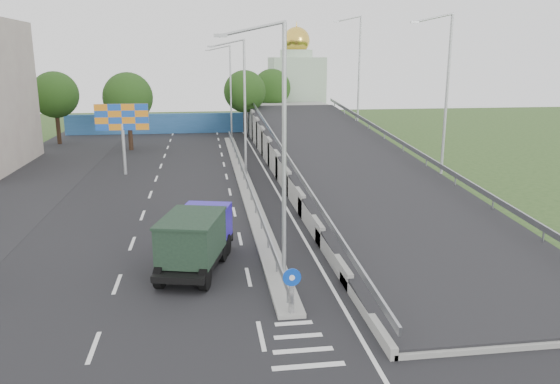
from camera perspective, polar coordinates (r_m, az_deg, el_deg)
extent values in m
plane|color=#2D4C1E|center=(17.79, 2.37, -16.14)|extent=(160.00, 160.00, 0.00)
cube|color=black|center=(36.26, -8.02, -0.51)|extent=(26.00, 90.00, 0.04)
cube|color=gray|center=(40.23, -3.78, 1.17)|extent=(1.00, 44.00, 0.20)
cube|color=gray|center=(42.49, 13.00, 4.61)|extent=(0.10, 50.00, 0.32)
cube|color=gray|center=(40.10, 0.18, 4.43)|extent=(0.10, 50.00, 0.32)
cube|color=gray|center=(40.09, -3.79, 2.08)|extent=(0.08, 44.00, 0.32)
cylinder|color=gray|center=(40.14, -3.79, 1.73)|extent=(0.09, 0.09, 0.60)
cylinder|color=black|center=(19.35, 1.20, -10.87)|extent=(0.20, 0.20, 1.20)
cylinder|color=#0C3FBF|center=(18.98, 1.25, -8.91)|extent=(0.64, 0.05, 0.64)
cylinder|color=white|center=(18.95, 1.27, -8.94)|extent=(0.20, 0.03, 0.20)
cylinder|color=#B2B5B7|center=(21.70, 0.44, 4.05)|extent=(0.18, 0.18, 10.00)
cylinder|color=#B2B5B7|center=(21.27, -2.88, 16.68)|extent=(2.57, 0.12, 0.66)
cube|color=#B2B5B7|center=(21.18, -6.23, 15.95)|extent=(0.50, 0.18, 0.12)
cylinder|color=#B2B5B7|center=(41.44, -3.68, 8.68)|extent=(0.18, 0.18, 10.00)
cylinder|color=#B2B5B7|center=(41.21, -5.51, 15.23)|extent=(2.57, 0.12, 0.66)
cube|color=#B2B5B7|center=(41.17, -7.23, 14.84)|extent=(0.50, 0.18, 0.12)
cylinder|color=#B2B5B7|center=(61.35, -5.16, 10.31)|extent=(0.18, 0.18, 10.00)
cylinder|color=#B2B5B7|center=(61.20, -6.42, 14.72)|extent=(2.57, 0.12, 0.66)
cube|color=#B2B5B7|center=(61.16, -7.57, 14.46)|extent=(0.50, 0.18, 0.12)
cube|color=#26558C|center=(67.60, -9.03, 7.11)|extent=(30.00, 0.50, 2.40)
cube|color=#B2CCAD|center=(76.37, 1.69, 10.51)|extent=(7.00, 7.00, 9.00)
cylinder|color=#B2CCAD|center=(76.25, 1.72, 14.26)|extent=(4.40, 4.40, 1.00)
sphere|color=gold|center=(76.28, 1.73, 15.54)|extent=(3.60, 3.60, 3.60)
cone|color=gold|center=(76.37, 1.74, 17.04)|extent=(0.30, 0.30, 1.20)
cylinder|color=#B2B5B7|center=(44.13, -15.99, 4.30)|extent=(0.24, 0.24, 4.00)
cube|color=orange|center=(43.81, -16.20, 7.53)|extent=(4.00, 0.20, 2.00)
cylinder|color=black|center=(56.04, -15.40, 6.26)|extent=(0.44, 0.44, 4.00)
sphere|color=#19360E|center=(55.74, -15.61, 9.52)|extent=(4.80, 4.80, 4.80)
cylinder|color=black|center=(63.71, -3.65, 7.58)|extent=(0.44, 0.44, 4.00)
sphere|color=#19360E|center=(63.45, -3.70, 10.45)|extent=(4.80, 4.80, 4.80)
cylinder|color=black|center=(62.41, -22.18, 6.46)|extent=(0.44, 0.44, 4.00)
sphere|color=#19360E|center=(62.14, -22.45, 9.39)|extent=(4.80, 4.80, 4.80)
cylinder|color=black|center=(71.04, -0.85, 8.25)|extent=(0.44, 0.44, 4.00)
sphere|color=#19360E|center=(70.81, -0.86, 10.82)|extent=(4.80, 4.80, 4.80)
cylinder|color=black|center=(25.86, -9.62, -5.30)|extent=(0.55, 1.04, 0.99)
cylinder|color=black|center=(25.44, -5.68, -5.50)|extent=(0.55, 1.04, 0.99)
cylinder|color=black|center=(25.13, -10.12, -5.90)|extent=(0.55, 1.04, 0.99)
cylinder|color=black|center=(24.69, -6.07, -6.12)|extent=(0.55, 1.04, 0.99)
cylinder|color=black|center=(22.32, -12.41, -8.59)|extent=(0.55, 1.04, 0.99)
cylinder|color=black|center=(21.82, -7.86, -8.91)|extent=(0.55, 1.04, 0.99)
cube|color=black|center=(23.86, -8.77, -6.58)|extent=(3.41, 5.94, 0.27)
cube|color=#1C0D95|center=(25.52, -7.62, -3.04)|extent=(2.37, 1.92, 1.54)
cube|color=black|center=(26.06, -7.28, -1.74)|extent=(1.68, 0.48, 0.63)
cube|color=black|center=(26.52, -7.16, -4.52)|extent=(2.05, 0.65, 0.45)
cube|color=black|center=(23.04, -9.21, -4.72)|extent=(2.96, 3.87, 1.63)
cube|color=black|center=(22.79, -9.29, -2.67)|extent=(3.07, 3.98, 0.11)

